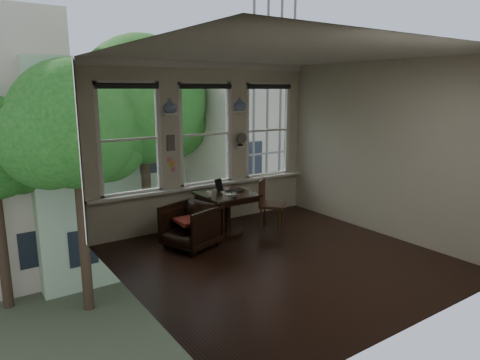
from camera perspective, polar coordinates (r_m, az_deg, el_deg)
ground at (r=6.59m, az=5.39°, el=-10.48°), size 4.50×4.50×0.00m
ceiling at (r=6.12m, az=5.96°, el=16.48°), size 4.50×4.50×0.00m
wall_back at (r=8.02m, az=-4.73°, el=4.67°), size 4.50×0.00×4.50m
wall_front at (r=4.72m, az=23.47°, el=-1.42°), size 4.50×0.00×4.50m
wall_left at (r=5.06m, az=-14.29°, el=0.06°), size 0.00×4.50×4.50m
wall_right at (r=7.80m, az=18.48°, el=3.90°), size 0.00×4.50×4.50m
window_left at (r=7.39m, az=-14.62°, el=5.27°), size 1.10×0.12×1.90m
window_center at (r=7.99m, az=-4.76°, el=6.09°), size 1.10×0.12×1.90m
window_right at (r=8.80m, az=3.53°, el=6.64°), size 1.10×0.12×1.90m
shelf_left at (r=7.54m, az=-9.28°, el=8.68°), size 0.26×0.16×0.03m
shelf_right at (r=8.26m, az=-0.03°, el=9.10°), size 0.26×0.16×0.03m
intercom at (r=7.61m, az=-9.25°, el=4.93°), size 0.14×0.06×0.28m
sticky_notes at (r=7.67m, az=-9.18°, el=2.33°), size 0.16×0.01×0.24m
desk_fan at (r=8.29m, az=0.05°, el=5.16°), size 0.20×0.20×0.24m
vase_left at (r=7.53m, az=-9.31°, el=9.73°), size 0.24×0.24×0.25m
vase_right at (r=8.25m, az=-0.03°, el=10.07°), size 0.24×0.24×0.25m
table at (r=7.52m, az=-1.79°, el=-4.55°), size 0.90×0.90×0.75m
armchair_left at (r=6.97m, az=-6.52°, el=-6.11°), size 1.00×0.98×0.72m
cushion_red at (r=6.94m, az=-6.54°, el=-5.39°), size 0.45×0.45×0.06m
side_chair_right at (r=7.82m, az=4.29°, el=-3.29°), size 0.59×0.59×0.92m
laptop at (r=7.49m, az=-0.59°, el=-1.53°), size 0.40×0.30×0.03m
mug at (r=7.19m, az=-4.12°, el=-1.88°), size 0.11×0.11×0.09m
drinking_glass at (r=7.12m, az=-0.74°, el=-2.00°), size 0.12×0.12×0.09m
tablet at (r=7.56m, az=-2.82°, el=-0.66°), size 0.18×0.12×0.22m
papers at (r=7.43m, az=-1.45°, el=-1.74°), size 0.26×0.33×0.00m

